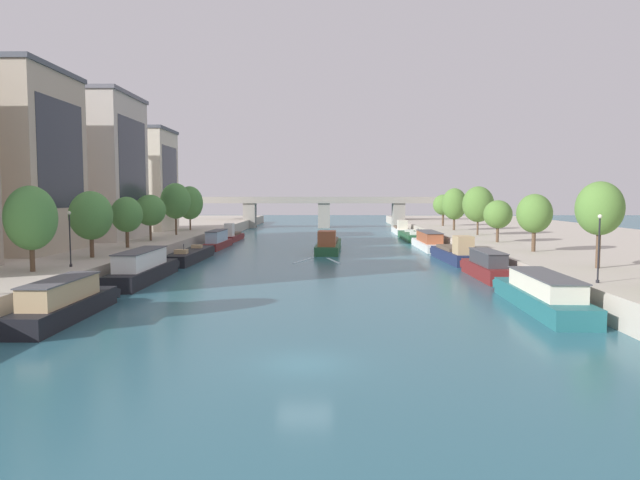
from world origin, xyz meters
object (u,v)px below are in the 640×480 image
object	(u,v)px
tree_right_midway	(600,209)
tree_right_third	(454,204)
barge_midriver	(329,244)
tree_right_by_lamp	(478,204)
moored_boat_left_far	(218,241)
moored_boat_right_far	(400,229)
tree_left_nearest	(91,216)
tree_left_midway	(127,215)
tree_left_third	(150,210)
tree_left_by_lamp	(176,201)
moored_boat_left_near	(143,268)
moored_boat_left_end	(191,255)
lamppost_left_bank	(70,236)
bridge_far	(324,208)
moored_boat_right_midway	(411,236)
lamppost_right_bank	(599,245)
moored_boat_right_near	(486,266)
moored_boat_right_upstream	(454,253)
tree_left_past_mid	(31,218)
tree_right_far	(534,214)
moored_boat_right_downstream	(428,241)
moored_boat_left_midway	(65,302)
tree_right_distant	(498,214)
moored_boat_left_gap_after	(233,236)
tree_left_second	(190,203)

from	to	relation	value
tree_right_midway	tree_right_third	world-z (taller)	tree_right_third
barge_midriver	tree_right_by_lamp	xyz separation A→B (m)	(21.76, 4.54, 5.50)
moored_boat_left_far	moored_boat_right_far	bearing A→B (deg)	47.10
tree_left_nearest	tree_left_midway	xyz separation A→B (m)	(-0.27, 10.24, -0.25)
tree_left_third	tree_left_by_lamp	xyz separation A→B (m)	(0.47, 10.57, 1.08)
moored_boat_left_far	tree_left_midway	distance (m)	21.68
moored_boat_left_near	moored_boat_left_end	world-z (taller)	moored_boat_left_near
tree_right_midway	moored_boat_left_near	bearing A→B (deg)	172.36
moored_boat_right_far	lamppost_left_bank	size ratio (longest dim) A/B	3.03
tree_left_by_lamp	bridge_far	bearing A→B (deg)	68.20
moored_boat_right_midway	lamppost_left_bank	size ratio (longest dim) A/B	3.48
tree_right_third	lamppost_left_bank	size ratio (longest dim) A/B	1.54
tree_left_nearest	lamppost_right_bank	size ratio (longest dim) A/B	1.36
barge_midriver	moored_boat_right_near	world-z (taller)	barge_midriver
moored_boat_right_upstream	tree_left_third	bearing A→B (deg)	170.75
moored_boat_right_midway	tree_left_nearest	size ratio (longest dim) A/B	2.54
moored_boat_left_near	lamppost_left_bank	distance (m)	7.25
barge_midriver	tree_left_past_mid	size ratio (longest dim) A/B	2.70
tree_left_third	tree_right_far	size ratio (longest dim) A/B	0.99
moored_boat_left_end	moored_boat_right_downstream	distance (m)	34.57
moored_boat_right_midway	moored_boat_left_midway	bearing A→B (deg)	-115.30
moored_boat_right_downstream	moored_boat_left_midway	bearing A→B (deg)	-122.73
moored_boat_right_downstream	tree_right_far	world-z (taller)	tree_right_far
tree_right_far	moored_boat_right_upstream	bearing A→B (deg)	130.16
moored_boat_right_far	tree_left_past_mid	bearing A→B (deg)	-116.75
moored_boat_right_midway	lamppost_left_bank	world-z (taller)	lamppost_left_bank
moored_boat_right_downstream	tree_left_third	distance (m)	38.86
tree_left_by_lamp	tree_right_midway	xyz separation A→B (m)	(43.77, -37.89, -0.22)
tree_right_by_lamp	moored_boat_right_midway	bearing A→B (deg)	114.16
moored_boat_right_far	tree_right_distant	bearing A→B (deg)	-82.11
moored_boat_left_gap_after	moored_boat_right_upstream	xyz separation A→B (m)	(30.89, -30.14, 0.09)
moored_boat_left_midway	tree_right_by_lamp	world-z (taller)	tree_right_by_lamp
moored_boat_right_downstream	tree_left_second	xyz separation A→B (m)	(-37.50, 12.20, 5.40)
moored_boat_left_end	tree_right_far	size ratio (longest dim) A/B	2.49
moored_boat_right_near	tree_left_third	world-z (taller)	tree_left_third
tree_left_nearest	moored_boat_right_near	bearing A→B (deg)	0.94
moored_boat_right_far	tree_right_third	size ratio (longest dim) A/B	1.96
tree_right_far	lamppost_left_bank	size ratio (longest dim) A/B	1.31
moored_boat_left_far	tree_left_second	world-z (taller)	tree_left_second
tree_left_nearest	tree_left_by_lamp	distance (m)	30.69
tree_left_nearest	tree_right_distant	distance (m)	46.67
moored_boat_left_far	tree_left_third	bearing A→B (deg)	-122.15
moored_boat_left_gap_after	moored_boat_right_midway	distance (m)	30.90
tree_left_by_lamp	moored_boat_right_near	bearing A→B (deg)	-39.04
moored_boat_left_gap_after	tree_right_far	size ratio (longest dim) A/B	1.89
tree_left_third	bridge_far	distance (m)	67.29
tree_left_past_mid	tree_left_midway	size ratio (longest dim) A/B	1.16
moored_boat_right_midway	tree_right_midway	bearing A→B (deg)	-82.73
moored_boat_right_near	moored_boat_right_midway	xyz separation A→B (m)	(-0.26, 46.75, -0.49)
moored_boat_right_near	bridge_far	world-z (taller)	bridge_far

